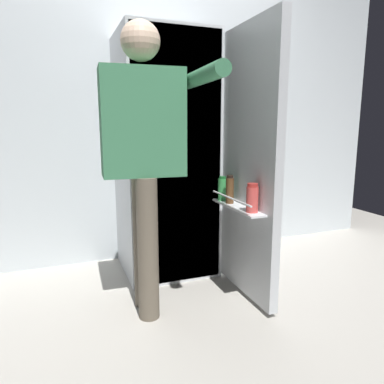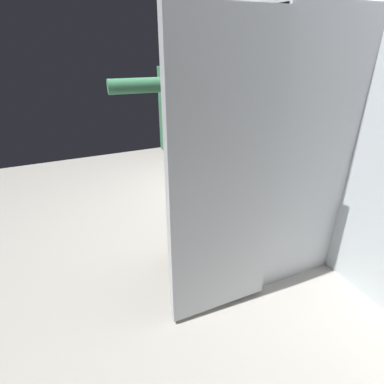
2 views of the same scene
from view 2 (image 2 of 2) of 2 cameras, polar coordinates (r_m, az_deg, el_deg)
ground_plane at (r=2.40m, az=2.34°, el=-14.33°), size 5.97×5.97×0.00m
kitchen_wall at (r=2.42m, az=24.55°, el=17.08°), size 4.40×0.10×2.53m
refrigerator at (r=2.19m, az=15.46°, el=7.13°), size 0.72×1.29×1.75m
person at (r=2.15m, az=-1.59°, el=11.20°), size 0.55×0.79×1.66m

